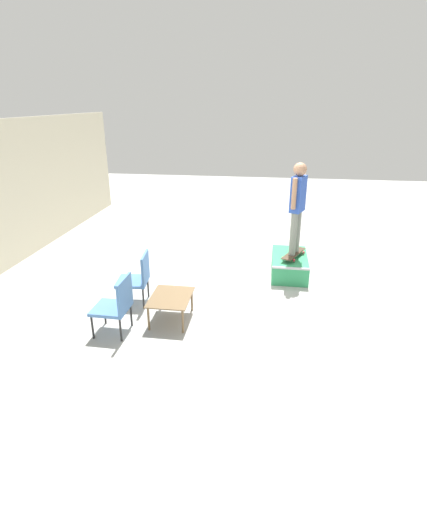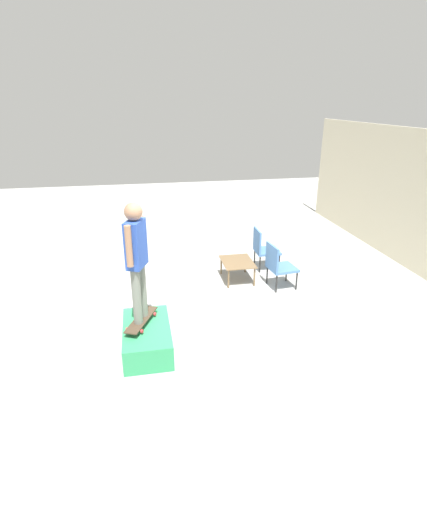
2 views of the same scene
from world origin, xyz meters
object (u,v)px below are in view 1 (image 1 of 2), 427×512
at_px(skate_ramp_box, 289,265).
at_px(person_skater, 298,201).
at_px(coffee_table, 171,299).
at_px(patio_chair_right, 138,276).
at_px(skateboard_on_ramp, 294,254).
at_px(patio_chair_left, 117,303).

relative_size(skate_ramp_box, person_skater, 0.73).
distance_m(skate_ramp_box, person_skater, 1.35).
relative_size(person_skater, coffee_table, 2.19).
xyz_separation_m(person_skater, patio_chair_right, (-1.60, 2.72, -1.04)).
relative_size(coffee_table, patio_chair_right, 0.89).
xyz_separation_m(skateboard_on_ramp, coffee_table, (-2.10, 2.01, -0.10)).
bearing_deg(patio_chair_left, person_skater, 134.71).
relative_size(skateboard_on_ramp, person_skater, 0.46).
height_order(skateboard_on_ramp, patio_chair_right, patio_chair_right).
bearing_deg(skateboard_on_ramp, patio_chair_right, 144.85).
relative_size(skate_ramp_box, patio_chair_right, 1.42).
height_order(coffee_table, patio_chair_right, patio_chair_right).
distance_m(skate_ramp_box, skateboard_on_ramp, 0.29).
bearing_deg(person_skater, patio_chair_left, 155.42).
distance_m(patio_chair_left, patio_chair_right, 0.99).
xyz_separation_m(patio_chair_left, patio_chair_right, (0.99, 0.00, 0.00)).
height_order(skate_ramp_box, person_skater, person_skater).
distance_m(skateboard_on_ramp, patio_chair_left, 3.76).
xyz_separation_m(skate_ramp_box, coffee_table, (-2.16, 1.95, 0.18)).
relative_size(skate_ramp_box, skateboard_on_ramp, 1.57).
height_order(person_skater, patio_chair_left, person_skater).
xyz_separation_m(coffee_table, patio_chair_right, (0.50, 0.71, 0.13)).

